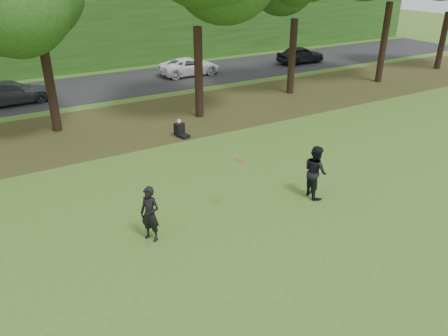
# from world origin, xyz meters

# --- Properties ---
(ground) EXTENTS (120.00, 120.00, 0.00)m
(ground) POSITION_xyz_m (0.00, 0.00, 0.00)
(ground) COLOR #3B5C1C
(ground) RESTS_ON ground
(leaf_litter) EXTENTS (60.00, 7.00, 0.01)m
(leaf_litter) POSITION_xyz_m (0.00, 13.00, 0.01)
(leaf_litter) COLOR #402B16
(leaf_litter) RESTS_ON ground
(street) EXTENTS (70.00, 7.00, 0.02)m
(street) POSITION_xyz_m (0.00, 21.00, 0.01)
(street) COLOR black
(street) RESTS_ON ground
(far_hedge) EXTENTS (70.00, 3.00, 5.00)m
(far_hedge) POSITION_xyz_m (0.00, 27.00, 2.50)
(far_hedge) COLOR #1E4915
(far_hedge) RESTS_ON ground
(player_left) EXTENTS (0.69, 0.75, 1.73)m
(player_left) POSITION_xyz_m (-2.46, 2.91, 0.87)
(player_left) COLOR black
(player_left) RESTS_ON ground
(player_right) EXTENTS (0.87, 1.03, 1.88)m
(player_right) POSITION_xyz_m (3.48, 2.55, 0.94)
(player_right) COLOR black
(player_right) RESTS_ON ground
(parked_cars) EXTENTS (38.62, 3.17, 1.48)m
(parked_cars) POSITION_xyz_m (-1.00, 20.47, 0.68)
(parked_cars) COLOR black
(parked_cars) RESTS_ON street
(frisbee) EXTENTS (0.37, 0.38, 0.14)m
(frisbee) POSITION_xyz_m (0.61, 2.94, 1.87)
(frisbee) COLOR #F11447
(frisbee) RESTS_ON ground
(seated_person) EXTENTS (0.57, 0.81, 0.83)m
(seated_person) POSITION_xyz_m (1.86, 10.13, 0.31)
(seated_person) COLOR black
(seated_person) RESTS_ON ground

